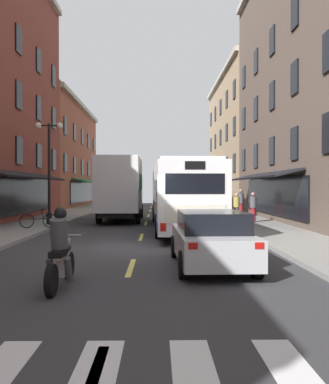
% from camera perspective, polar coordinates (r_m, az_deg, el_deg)
% --- Properties ---
extents(ground_plane, '(34.80, 80.00, 0.10)m').
position_cam_1_polar(ground_plane, '(14.31, -3.71, -7.84)').
color(ground_plane, '#333335').
extents(lane_centre_dashes, '(0.14, 73.90, 0.01)m').
position_cam_1_polar(lane_centre_dashes, '(14.06, -3.76, -7.77)').
color(lane_centre_dashes, '#DBCC4C').
rests_on(lane_centre_dashes, ground).
extents(sidewalk_right, '(3.00, 80.00, 0.14)m').
position_cam_1_polar(sidewalk_right, '(15.20, 19.28, -6.92)').
color(sidewalk_right, gray).
rests_on(sidewalk_right, ground).
extents(transit_bus, '(2.89, 12.45, 3.18)m').
position_cam_1_polar(transit_bus, '(20.45, 2.21, -0.45)').
color(transit_bus, white).
rests_on(transit_bus, ground).
extents(box_truck, '(2.51, 7.44, 3.76)m').
position_cam_1_polar(box_truck, '(25.25, -5.99, 0.42)').
color(box_truck, '#B21E19').
rests_on(box_truck, ground).
extents(sedan_near, '(2.03, 4.47, 1.39)m').
position_cam_1_polar(sedan_near, '(36.98, -4.69, -1.46)').
color(sedan_near, silver).
rests_on(sedan_near, ground).
extents(sedan_mid, '(1.97, 4.34, 1.45)m').
position_cam_1_polar(sedan_mid, '(10.87, 6.40, -6.39)').
color(sedan_mid, silver).
rests_on(sedan_mid, ground).
extents(motorcycle_rider, '(0.62, 2.07, 1.66)m').
position_cam_1_polar(motorcycle_rider, '(8.81, -14.11, -8.21)').
color(motorcycle_rider, black).
rests_on(motorcycle_rider, ground).
extents(bicycle_near, '(1.68, 0.57, 0.91)m').
position_cam_1_polar(bicycle_near, '(20.57, -16.94, -3.73)').
color(bicycle_near, black).
rests_on(bicycle_near, sidewalk_left).
extents(pedestrian_mid, '(0.36, 0.36, 1.81)m').
position_cam_1_polar(pedestrian_mid, '(27.27, 10.44, -1.43)').
color(pedestrian_mid, maroon).
rests_on(pedestrian_mid, sidewalk_right).
extents(pedestrian_far, '(0.36, 0.36, 1.65)m').
position_cam_1_polar(pedestrian_far, '(23.32, 12.09, -2.01)').
color(pedestrian_far, maroon).
rests_on(pedestrian_far, sidewalk_right).
extents(pedestrian_rear, '(0.36, 0.36, 1.59)m').
position_cam_1_polar(pedestrian_rear, '(24.46, 9.87, -1.97)').
color(pedestrian_rear, '#4C4C51').
rests_on(pedestrian_rear, sidewalk_right).
extents(street_lamp_twin, '(1.42, 0.32, 5.28)m').
position_cam_1_polar(street_lamp_twin, '(22.31, -15.59, 3.20)').
color(street_lamp_twin, black).
rests_on(street_lamp_twin, sidewalk_left).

